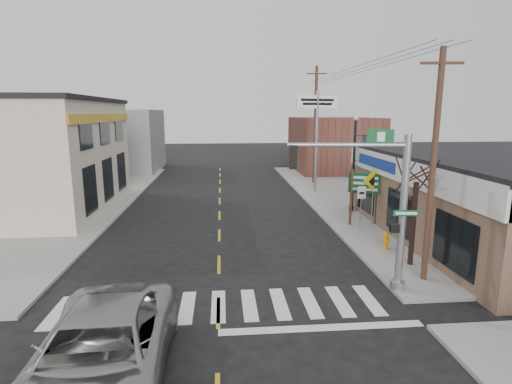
{
  "coord_description": "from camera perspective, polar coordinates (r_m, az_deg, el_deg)",
  "views": [
    {
      "loc": [
        0.18,
        -11.55,
        6.13
      ],
      "look_at": [
        1.62,
        5.05,
        2.8
      ],
      "focal_mm": 28.0,
      "sensor_mm": 36.0,
      "label": 1
    }
  ],
  "objects": [
    {
      "name": "ground",
      "position": [
        13.08,
        -5.4,
        -16.71
      ],
      "size": [
        140.0,
        140.0,
        0.0
      ],
      "primitive_type": "plane",
      "color": "black",
      "rests_on": "ground"
    },
    {
      "name": "sidewalk_right",
      "position": [
        26.78,
        14.42,
        -2.16
      ],
      "size": [
        6.0,
        38.0,
        0.13
      ],
      "primitive_type": "cube",
      "color": "gray",
      "rests_on": "ground"
    },
    {
      "name": "sidewalk_left",
      "position": [
        26.9,
        -24.79,
        -2.79
      ],
      "size": [
        6.0,
        38.0,
        0.13
      ],
      "primitive_type": "cube",
      "color": "gray",
      "rests_on": "ground"
    },
    {
      "name": "center_line",
      "position": [
        20.49,
        -5.27,
        -6.15
      ],
      "size": [
        0.12,
        56.0,
        0.01
      ],
      "primitive_type": "cube",
      "color": "gold",
      "rests_on": "ground"
    },
    {
      "name": "crosswalk",
      "position": [
        13.43,
        -5.39,
        -15.89
      ],
      "size": [
        11.0,
        2.2,
        0.01
      ],
      "primitive_type": "cube",
      "color": "silver",
      "rests_on": "ground"
    },
    {
      "name": "left_building",
      "position": [
        28.88,
        -32.18,
        4.14
      ],
      "size": [
        12.0,
        12.0,
        6.8
      ],
      "primitive_type": "cube",
      "color": "beige",
      "rests_on": "ground"
    },
    {
      "name": "bldg_distant_right",
      "position": [
        43.33,
        10.96,
        6.68
      ],
      "size": [
        8.0,
        10.0,
        5.6
      ],
      "primitive_type": "cube",
      "color": "brown",
      "rests_on": "ground"
    },
    {
      "name": "bldg_distant_left",
      "position": [
        45.06,
        -19.46,
        6.93
      ],
      "size": [
        9.0,
        10.0,
        6.4
      ],
      "primitive_type": "cube",
      "color": "gray",
      "rests_on": "ground"
    },
    {
      "name": "suv",
      "position": [
        10.12,
        -21.27,
        -20.78
      ],
      "size": [
        3.09,
        6.42,
        1.76
      ],
      "primitive_type": "imported",
      "rotation": [
        0.0,
        0.0,
        0.03
      ],
      "color": "#9A9C9F",
      "rests_on": "ground"
    },
    {
      "name": "traffic_signal_pole",
      "position": [
        13.84,
        17.97,
        -0.64
      ],
      "size": [
        4.32,
        0.36,
        5.47
      ],
      "rotation": [
        0.0,
        0.0,
        -0.12
      ],
      "color": "#909299",
      "rests_on": "sidewalk_right"
    },
    {
      "name": "guide_sign",
      "position": [
        22.15,
        15.25,
        0.38
      ],
      "size": [
        1.74,
        0.14,
        3.05
      ],
      "rotation": [
        0.0,
        0.0,
        -0.4
      ],
      "color": "#4C3123",
      "rests_on": "sidewalk_right"
    },
    {
      "name": "fire_hydrant",
      "position": [
        18.89,
        18.06,
        -6.53
      ],
      "size": [
        0.23,
        0.23,
        0.73
      ],
      "rotation": [
        0.0,
        0.0,
        -0.24
      ],
      "color": "orange",
      "rests_on": "sidewalk_right"
    },
    {
      "name": "ped_crossing_sign",
      "position": [
        22.08,
        16.43,
        0.58
      ],
      "size": [
        1.19,
        0.08,
        3.06
      ],
      "rotation": [
        0.0,
        0.0,
        0.03
      ],
      "color": "gray",
      "rests_on": "sidewalk_right"
    },
    {
      "name": "lamp_post",
      "position": [
        25.02,
        13.97,
        4.94
      ],
      "size": [
        0.76,
        0.59,
        5.82
      ],
      "rotation": [
        0.0,
        0.0,
        -0.21
      ],
      "color": "black",
      "rests_on": "sidewalk_right"
    },
    {
      "name": "dance_center_sign",
      "position": [
        30.86,
        8.71,
        10.5
      ],
      "size": [
        3.57,
        0.22,
        7.59
      ],
      "rotation": [
        0.0,
        0.0,
        0.35
      ],
      "color": "gray",
      "rests_on": "sidewalk_right"
    },
    {
      "name": "bare_tree",
      "position": [
        16.54,
        22.1,
        3.37
      ],
      "size": [
        2.51,
        2.51,
        5.03
      ],
      "rotation": [
        0.0,
        0.0,
        -0.01
      ],
      "color": "black",
      "rests_on": "sidewalk_right"
    },
    {
      "name": "shrub_front",
      "position": [
        17.2,
        31.05,
        -9.23
      ],
      "size": [
        1.19,
        1.19,
        0.89
      ],
      "primitive_type": "ellipsoid",
      "color": "#1A3C1F",
      "rests_on": "sidewalk_right"
    },
    {
      "name": "shrub_back",
      "position": [
        23.56,
        22.59,
        -3.34
      ],
      "size": [
        1.06,
        1.06,
        0.8
      ],
      "primitive_type": "ellipsoid",
      "color": "black",
      "rests_on": "sidewalk_right"
    },
    {
      "name": "utility_pole_near",
      "position": [
        15.17,
        23.97,
        3.4
      ],
      "size": [
        1.41,
        0.21,
        8.13
      ],
      "rotation": [
        0.0,
        0.0,
        -0.12
      ],
      "color": "#493421",
      "rests_on": "sidewalk_right"
    },
    {
      "name": "utility_pole_far",
      "position": [
        34.78,
        8.46,
        9.57
      ],
      "size": [
        1.71,
        0.26,
        9.8
      ],
      "rotation": [
        0.0,
        0.0,
        -0.08
      ],
      "color": "#4A3822",
      "rests_on": "sidewalk_right"
    }
  ]
}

